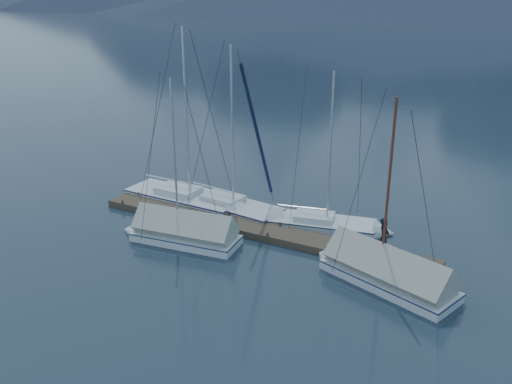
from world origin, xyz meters
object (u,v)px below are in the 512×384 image
sailboat_open_mid (241,211)px  sailboat_open_right (336,226)px  sailboat_open_left (198,202)px  sailboat_covered_near (378,271)px  sailboat_covered_far (177,233)px  person (384,238)px

sailboat_open_mid → sailboat_open_right: 5.26m
sailboat_open_left → sailboat_open_mid: bearing=2.6°
sailboat_open_mid → sailboat_open_right: bearing=5.6°
sailboat_open_left → sailboat_open_right: size_ratio=1.22×
sailboat_open_mid → sailboat_open_right: size_ratio=1.12×
sailboat_open_right → sailboat_covered_near: (3.35, -4.07, 0.28)m
sailboat_covered_far → person: bearing=14.3°
sailboat_open_left → sailboat_covered_near: bearing=-17.0°
sailboat_covered_far → sailboat_open_right: bearing=37.7°
sailboat_open_left → sailboat_open_right: (7.93, 0.63, -0.03)m
sailboat_open_left → person: 11.23m
sailboat_open_right → person: (3.09, -2.50, 1.10)m
sailboat_open_left → sailboat_open_right: 7.96m
sailboat_covered_far → person: (9.43, 2.40, 0.83)m
sailboat_open_mid → person: 8.63m
sailboat_open_mid → person: sailboat_open_mid is taller
sailboat_open_left → sailboat_covered_far: (1.60, -4.27, 0.23)m
sailboat_open_right → sailboat_open_mid: bearing=-174.4°
sailboat_open_left → sailboat_open_mid: size_ratio=1.09×
sailboat_open_left → sailboat_open_mid: sailboat_open_left is taller
sailboat_covered_far → person: sailboat_covered_far is taller
sailboat_open_right → sailboat_covered_far: sailboat_open_right is taller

